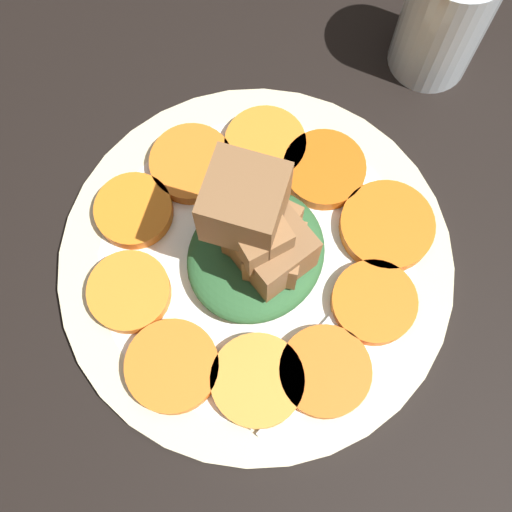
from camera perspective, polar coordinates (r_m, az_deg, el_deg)
table_slab at (r=50.36cm, az=0.00°, el=-1.09°), size 120.00×120.00×2.00cm
plate at (r=48.91cm, az=0.00°, el=-0.57°), size 29.96×29.96×1.05cm
carrot_slice_0 at (r=51.46cm, az=0.83°, el=9.85°), size 6.44×6.44×1.21cm
carrot_slice_1 at (r=50.96cm, az=-5.75°, el=8.18°), size 6.54×6.54×1.21cm
carrot_slice_2 at (r=49.96cm, az=-10.80°, el=3.99°), size 5.95×5.95×1.21cm
carrot_slice_3 at (r=47.95cm, az=-11.20°, el=-3.14°), size 6.09×6.09×1.21cm
carrot_slice_4 at (r=46.30cm, az=-7.34°, el=-9.78°), size 6.67×6.67×1.21cm
carrot_slice_5 at (r=45.81cm, az=0.12°, el=-11.01°), size 6.63×6.63×1.21cm
carrot_slice_6 at (r=46.15cm, az=6.15°, el=-10.16°), size 6.53×6.53×1.21cm
carrot_slice_7 at (r=47.62cm, az=10.44°, el=-4.07°), size 6.24×6.24×1.21cm
carrot_slice_8 at (r=49.62cm, az=11.55°, el=2.63°), size 7.15×7.15×1.21cm
carrot_slice_9 at (r=50.74cm, az=6.25°, el=7.55°), size 6.48×6.48×1.21cm
center_pile at (r=44.25cm, az=0.26°, el=1.14°), size 10.84×9.75×12.25cm
fork at (r=47.19cm, az=6.71°, el=-6.11°), size 19.90×3.30×0.40cm
water_glass at (r=55.25cm, az=16.42°, el=19.71°), size 6.77×6.77×11.04cm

